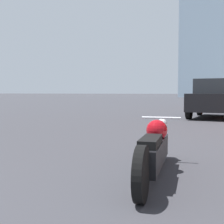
% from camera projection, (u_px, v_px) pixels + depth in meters
% --- Properties ---
extents(motorcycle, '(0.64, 2.62, 0.74)m').
position_uv_depth(motorcycle, '(154.00, 149.00, 4.18)').
color(motorcycle, black).
rests_on(motorcycle, ground_plane).
extents(parked_car_black, '(2.01, 4.07, 1.69)m').
position_uv_depth(parked_car_black, '(213.00, 98.00, 13.74)').
color(parked_car_black, black).
rests_on(parked_car_black, ground_plane).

